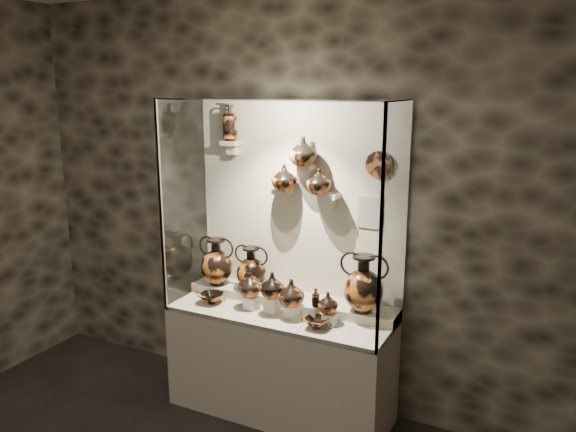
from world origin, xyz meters
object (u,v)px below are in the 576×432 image
at_px(amphora_mid, 251,268).
at_px(kylix_right, 316,322).
at_px(ovoid_vase_a, 284,177).
at_px(ovoid_vase_c, 319,181).
at_px(amphora_right, 363,284).
at_px(lekythos_tall, 230,121).
at_px(ovoid_vase_b, 303,151).
at_px(amphora_left, 217,262).
at_px(jug_c, 291,293).
at_px(jug_a, 250,284).
at_px(jug_b, 272,285).
at_px(lekythos_small, 316,297).
at_px(jug_e, 328,303).
at_px(kylix_left, 212,297).

height_order(amphora_mid, kylix_right, amphora_mid).
bearing_deg(ovoid_vase_a, ovoid_vase_c, -5.07).
height_order(amphora_right, lekythos_tall, lekythos_tall).
distance_m(ovoid_vase_b, ovoid_vase_c, 0.25).
bearing_deg(amphora_left, lekythos_tall, 47.83).
height_order(amphora_left, ovoid_vase_b, ovoid_vase_b).
bearing_deg(jug_c, jug_a, -163.36).
distance_m(amphora_left, kylix_right, 1.07).
height_order(amphora_mid, jug_b, amphora_mid).
relative_size(amphora_left, amphora_mid, 1.09).
bearing_deg(ovoid_vase_a, lekythos_small, -40.32).
bearing_deg(jug_b, jug_c, 15.22).
relative_size(jug_e, kylix_right, 0.69).
height_order(ovoid_vase_a, ovoid_vase_c, ovoid_vase_a).
bearing_deg(jug_c, jug_e, 25.13).
bearing_deg(kylix_left, ovoid_vase_b, 31.65).
relative_size(amphora_mid, jug_a, 1.85).
height_order(amphora_left, amphora_mid, amphora_left).
bearing_deg(lekythos_tall, ovoid_vase_b, -22.03).
bearing_deg(amphora_left, ovoid_vase_c, 9.15).
xyz_separation_m(lekythos_small, ovoid_vase_b, (-0.22, 0.25, 1.00)).
height_order(amphora_right, jug_a, amphora_right).
bearing_deg(ovoid_vase_a, kylix_right, -45.23).
height_order(jug_e, kylix_left, jug_e).
bearing_deg(kylix_right, lekythos_tall, 159.66).
height_order(amphora_mid, ovoid_vase_a, ovoid_vase_a).
bearing_deg(amphora_left, kylix_left, -62.36).
relative_size(jug_b, jug_e, 1.26).
bearing_deg(kylix_left, lekythos_tall, 97.37).
distance_m(lekythos_small, lekythos_tall, 1.50).
xyz_separation_m(amphora_mid, amphora_right, (0.93, -0.03, 0.03)).
bearing_deg(jug_e, jug_b, -170.11).
height_order(jug_b, ovoid_vase_b, ovoid_vase_b).
relative_size(jug_c, kylix_right, 0.92).
bearing_deg(amphora_mid, jug_c, -15.17).
xyz_separation_m(amphora_mid, jug_c, (0.45, -0.21, -0.06)).
distance_m(ovoid_vase_a, ovoid_vase_c, 0.28).
bearing_deg(kylix_left, ovoid_vase_c, 28.98).
height_order(jug_a, jug_b, jug_b).
distance_m(jug_a, jug_e, 0.64).
xyz_separation_m(amphora_right, ovoid_vase_c, (-0.39, 0.08, 0.70)).
height_order(amphora_mid, ovoid_vase_c, ovoid_vase_c).
bearing_deg(lekythos_small, ovoid_vase_b, 140.37).
relative_size(kylix_right, ovoid_vase_a, 1.09).
bearing_deg(jug_a, jug_c, 20.06).
relative_size(jug_b, jug_c, 0.95).
height_order(amphora_right, ovoid_vase_c, ovoid_vase_c).
relative_size(kylix_right, ovoid_vase_c, 1.16).
bearing_deg(kylix_right, jug_b, 170.20).
bearing_deg(kylix_left, amphora_mid, 55.16).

